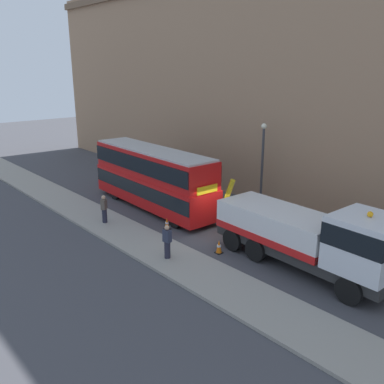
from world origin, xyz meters
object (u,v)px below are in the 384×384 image
at_px(street_lamp, 262,160).
at_px(pedestrian_onlooker, 104,209).
at_px(double_decker_bus, 153,176).
at_px(traffic_cone_midway, 219,247).
at_px(pedestrian_bystander, 167,242).
at_px(traffic_cone_near_bus, 167,224).
at_px(recovery_tow_truck, 309,235).

bearing_deg(street_lamp, pedestrian_onlooker, -117.94).
xyz_separation_m(double_decker_bus, traffic_cone_midway, (8.07, -1.78, -1.89)).
relative_size(pedestrian_bystander, traffic_cone_near_bus, 2.38).
distance_m(recovery_tow_truck, street_lamp, 8.44).
xyz_separation_m(recovery_tow_truck, traffic_cone_midway, (-4.04, -1.76, -1.42)).
bearing_deg(double_decker_bus, pedestrian_onlooker, -78.86).
bearing_deg(street_lamp, pedestrian_bystander, -79.87).
bearing_deg(recovery_tow_truck, double_decker_bus, -177.91).
bearing_deg(traffic_cone_midway, recovery_tow_truck, 23.59).
bearing_deg(traffic_cone_near_bus, double_decker_bus, 154.81).
distance_m(double_decker_bus, street_lamp, 7.29).
relative_size(double_decker_bus, pedestrian_bystander, 6.50).
xyz_separation_m(double_decker_bus, street_lamp, (5.36, 4.77, 1.24)).
height_order(pedestrian_onlooker, traffic_cone_midway, pedestrian_onlooker).
distance_m(pedestrian_onlooker, traffic_cone_near_bus, 3.93).
xyz_separation_m(double_decker_bus, pedestrian_bystander, (6.98, -4.29, -1.25)).
height_order(recovery_tow_truck, street_lamp, street_lamp).
height_order(double_decker_bus, traffic_cone_near_bus, double_decker_bus).
height_order(traffic_cone_midway, street_lamp, street_lamp).
relative_size(traffic_cone_near_bus, street_lamp, 0.12).
distance_m(double_decker_bus, traffic_cone_midway, 8.47).
height_order(recovery_tow_truck, pedestrian_onlooker, recovery_tow_truck).
relative_size(double_decker_bus, street_lamp, 1.91).
relative_size(double_decker_bus, pedestrian_onlooker, 6.50).
distance_m(recovery_tow_truck, traffic_cone_near_bus, 8.68).
xyz_separation_m(pedestrian_bystander, traffic_cone_midway, (1.08, 2.50, -0.64)).
xyz_separation_m(traffic_cone_midway, street_lamp, (-2.70, 6.55, 3.13)).
bearing_deg(double_decker_bus, recovery_tow_truck, 2.09).
xyz_separation_m(double_decker_bus, traffic_cone_near_bus, (3.72, -1.75, -1.89)).
bearing_deg(double_decker_bus, traffic_cone_near_bus, -23.02).
bearing_deg(pedestrian_onlooker, pedestrian_bystander, -37.56).
relative_size(pedestrian_bystander, street_lamp, 0.29).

